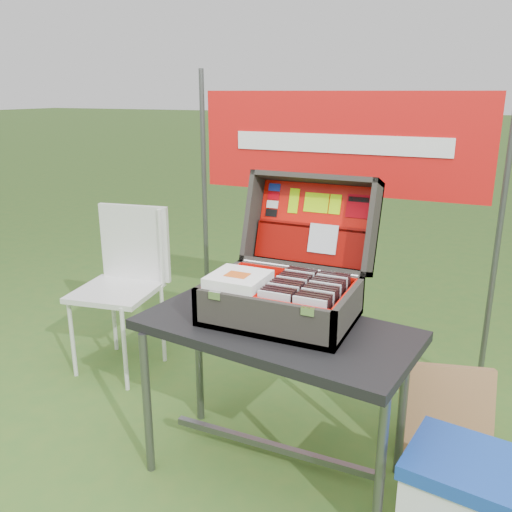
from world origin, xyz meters
The scene contains 95 objects.
ground centered at (0.00, 0.00, 0.00)m, with size 80.00×80.00×0.00m, color #345C21.
table centered at (0.08, 0.02, 0.34)m, with size 1.09×0.55×0.68m, color black, non-canonical shape.
table_top centered at (0.08, 0.02, 0.66)m, with size 1.09×0.55×0.04m, color black.
table_leg_fl centered at (-0.40, -0.20, 0.32)m, with size 0.04×0.04×0.64m, color #59595B.
table_leg_fr centered at (0.57, -0.20, 0.32)m, with size 0.04×0.04×0.64m, color #59595B.
table_leg_bl centered at (-0.40, 0.23, 0.32)m, with size 0.04×0.04×0.64m, color #59595B.
table_leg_br centered at (0.57, 0.23, 0.32)m, with size 0.04×0.04×0.64m, color #59595B.
table_brace centered at (0.08, 0.02, 0.12)m, with size 0.94×0.03×0.03m, color #59595B.
suitcase centered at (0.08, 0.14, 0.95)m, with size 0.58×0.57×0.53m, color #3D3932, non-canonical shape.
suitcase_base_bottom centered at (0.08, 0.08, 0.70)m, with size 0.58×0.41×0.02m, color #3D3932.
suitcase_base_wall_front centered at (0.08, -0.11, 0.76)m, with size 0.58×0.02×0.16m, color #3D3932.
suitcase_base_wall_back centered at (0.08, 0.28, 0.76)m, with size 0.58×0.02×0.16m, color #3D3932.
suitcase_base_wall_left centered at (-0.20, 0.08, 0.76)m, with size 0.02×0.41×0.16m, color #3D3932.
suitcase_base_wall_right centered at (0.36, 0.08, 0.76)m, with size 0.02×0.41×0.16m, color #3D3932.
suitcase_liner_floor centered at (0.08, 0.08, 0.71)m, with size 0.53×0.37×0.01m, color red.
suitcase_latch_left centered at (-0.11, -0.13, 0.83)m, with size 0.05×0.01×0.03m, color silver.
suitcase_latch_right centered at (0.27, -0.13, 0.83)m, with size 0.05×0.01×0.03m, color silver.
suitcase_hinge centered at (0.08, 0.29, 0.84)m, with size 0.02×0.02×0.52m, color silver.
suitcase_lid_back centered at (0.08, 0.49, 0.99)m, with size 0.58×0.41×0.02m, color #3D3932.
suitcase_lid_rim_far centered at (0.08, 0.49, 1.20)m, with size 0.58×0.02×0.16m, color #3D3932.
suitcase_lid_rim_near centered at (0.08, 0.37, 0.83)m, with size 0.58×0.02×0.16m, color #3D3932.
suitcase_lid_rim_left centered at (-0.20, 0.43, 1.01)m, with size 0.02×0.41×0.16m, color #3D3932.
suitcase_lid_rim_right centered at (0.36, 0.43, 1.01)m, with size 0.02×0.41×0.16m, color #3D3932.
suitcase_lid_liner centered at (0.08, 0.48, 1.00)m, with size 0.53×0.36×0.01m, color red.
suitcase_liner_wall_front centered at (0.08, -0.10, 0.77)m, with size 0.53×0.01×0.13m, color red.
suitcase_liner_wall_back centered at (0.08, 0.26, 0.77)m, with size 0.53×0.01×0.13m, color red.
suitcase_liner_wall_left centered at (-0.18, 0.08, 0.77)m, with size 0.01×0.37×0.13m, color red.
suitcase_liner_wall_right centered at (0.34, 0.08, 0.77)m, with size 0.01×0.37×0.13m, color red.
suitcase_lid_pocket centered at (0.08, 0.43, 0.91)m, with size 0.51×0.17×0.03m, color #750702.
suitcase_pocket_edge centered at (0.08, 0.45, 0.99)m, with size 0.50×0.02×0.02m, color #750702.
suitcase_pocket_cd centered at (0.14, 0.42, 0.95)m, with size 0.13×0.13×0.01m, color silver.
lid_sticker_cc_a centered at (-0.13, 0.52, 1.14)m, with size 0.06×0.04×0.00m, color #1933B2.
lid_sticker_cc_b centered at (-0.13, 0.50, 1.10)m, with size 0.06×0.04×0.00m, color #C0000C.
lid_sticker_cc_c centered at (-0.13, 0.49, 1.06)m, with size 0.06×0.04×0.00m, color white.
lid_sticker_cc_d centered at (-0.13, 0.48, 1.03)m, with size 0.06×0.04×0.00m, color black.
lid_card_neon_tall centered at (-0.03, 0.50, 1.09)m, with size 0.05×0.11×0.00m, color #B2F904.
lid_card_neon_main centered at (0.08, 0.50, 1.09)m, with size 0.11×0.09×0.00m, color #B2F904.
lid_card_neon_small centered at (0.17, 0.50, 1.09)m, with size 0.05×0.09×0.00m, color #B2F904.
lid_sticker_band centered at (0.27, 0.50, 1.09)m, with size 0.10×0.10×0.00m, color #C0000C.
lid_sticker_band_bar centered at (0.27, 0.51, 1.12)m, with size 0.09×0.02×0.00m, color black.
cd_left_0 centered at (0.12, -0.08, 0.79)m, with size 0.13×0.01×0.15m, color silver.
cd_left_1 centered at (0.12, -0.05, 0.79)m, with size 0.13×0.01×0.15m, color black.
cd_left_2 centered at (0.12, -0.03, 0.79)m, with size 0.13×0.01×0.15m, color black.
cd_left_3 centered at (0.12, -0.01, 0.79)m, with size 0.13×0.01×0.15m, color black.
cd_left_4 centered at (0.12, 0.01, 0.79)m, with size 0.13×0.01×0.15m, color silver.
cd_left_5 centered at (0.12, 0.04, 0.79)m, with size 0.13×0.01×0.15m, color black.
cd_left_6 centered at (0.12, 0.06, 0.79)m, with size 0.13×0.01×0.15m, color black.
cd_left_7 centered at (0.12, 0.08, 0.79)m, with size 0.13×0.01×0.15m, color black.
cd_left_8 centered at (0.12, 0.10, 0.79)m, with size 0.13×0.01×0.15m, color silver.
cd_left_9 centered at (0.12, 0.13, 0.79)m, with size 0.13×0.01×0.15m, color black.
cd_left_10 centered at (0.12, 0.15, 0.79)m, with size 0.13×0.01×0.15m, color black.
cd_left_11 centered at (0.12, 0.17, 0.79)m, with size 0.13×0.01×0.15m, color black.
cd_left_12 centered at (0.12, 0.20, 0.79)m, with size 0.13×0.01×0.15m, color silver.
cd_left_13 centered at (0.12, 0.22, 0.79)m, with size 0.13×0.01×0.15m, color black.
cd_left_14 centered at (0.12, 0.24, 0.79)m, with size 0.13×0.01×0.15m, color black.
cd_right_0 centered at (0.26, -0.08, 0.79)m, with size 0.13×0.01×0.15m, color silver.
cd_right_1 centered at (0.26, -0.05, 0.79)m, with size 0.13×0.01×0.15m, color black.
cd_right_2 centered at (0.26, -0.03, 0.79)m, with size 0.13×0.01×0.15m, color black.
cd_right_3 centered at (0.26, -0.01, 0.79)m, with size 0.13×0.01×0.15m, color black.
cd_right_4 centered at (0.26, 0.01, 0.79)m, with size 0.13×0.01×0.15m, color silver.
cd_right_5 centered at (0.26, 0.04, 0.79)m, with size 0.13×0.01×0.15m, color black.
cd_right_6 centered at (0.26, 0.06, 0.79)m, with size 0.13×0.01×0.15m, color black.
cd_right_7 centered at (0.26, 0.08, 0.79)m, with size 0.13×0.01×0.15m, color black.
cd_right_8 centered at (0.26, 0.10, 0.79)m, with size 0.13×0.01×0.15m, color silver.
cd_right_9 centered at (0.26, 0.13, 0.79)m, with size 0.13×0.01×0.15m, color black.
cd_right_10 centered at (0.26, 0.15, 0.79)m, with size 0.13×0.01×0.15m, color black.
cd_right_11 centered at (0.26, 0.17, 0.79)m, with size 0.13×0.01×0.15m, color black.
cd_right_12 centered at (0.26, 0.20, 0.79)m, with size 0.13×0.01×0.15m, color silver.
cd_right_13 centered at (0.26, 0.22, 0.79)m, with size 0.13×0.01×0.15m, color black.
cd_right_14 centered at (0.26, 0.24, 0.79)m, with size 0.13×0.01×0.15m, color black.
songbook_0 centered at (-0.07, 0.00, 0.84)m, with size 0.22×0.22×0.01m, color white.
songbook_1 centered at (-0.07, 0.00, 0.85)m, with size 0.22×0.22×0.01m, color white.
songbook_2 centered at (-0.07, 0.00, 0.85)m, with size 0.22×0.22×0.01m, color white.
songbook_3 centered at (-0.07, 0.00, 0.86)m, with size 0.22×0.22×0.01m, color white.
songbook_4 centered at (-0.07, 0.00, 0.86)m, with size 0.22×0.22×0.01m, color white.
songbook_5 centered at (-0.07, 0.00, 0.87)m, with size 0.22×0.22×0.01m, color white.
songbook_6 centered at (-0.07, 0.00, 0.87)m, with size 0.22×0.22×0.01m, color white.
songbook_7 centered at (-0.07, 0.00, 0.88)m, with size 0.22×0.22×0.01m, color white.
songbook_graphic centered at (-0.07, -0.01, 0.88)m, with size 0.09×0.07×0.00m, color #D85919.
cooler centered at (0.88, -0.12, 0.20)m, with size 0.45×0.34×0.40m, color white, non-canonical shape.
cooler_lid centered at (0.88, -0.12, 0.37)m, with size 0.45×0.34×0.05m, color #153E9B.
chair centered at (-1.09, 0.48, 0.47)m, with size 0.43×0.47×0.94m, color silver, non-canonical shape.
chair_seat centered at (-1.09, 0.48, 0.48)m, with size 0.43×0.43×0.03m, color silver.
chair_backrest centered at (-1.09, 0.68, 0.72)m, with size 0.43×0.03×0.45m, color silver.
chair_leg_fl centered at (-1.27, 0.29, 0.24)m, with size 0.02×0.02×0.48m, color silver.
chair_leg_fr centered at (-0.91, 0.29, 0.24)m, with size 0.02×0.02×0.48m, color silver.
chair_leg_bl centered at (-1.27, 0.66, 0.24)m, with size 0.02×0.02×0.48m, color silver.
chair_leg_br centered at (-0.91, 0.66, 0.24)m, with size 0.02×0.02×0.48m, color silver.
chair_upright_left centered at (-1.27, 0.68, 0.71)m, with size 0.02×0.02×0.45m, color silver.
chair_upright_right centered at (-0.91, 0.68, 0.71)m, with size 0.02×0.02×0.45m, color silver.
cardboard_box centered at (0.73, 0.44, 0.21)m, with size 0.40×0.06×0.42m, color olive.
banner_post_left centered at (-0.85, 1.10, 0.85)m, with size 0.03×0.03×1.70m, color #59595B.
banner_post_right centered at (0.85, 1.10, 0.85)m, with size 0.03×0.03×1.70m, color #59595B.
banner centered at (0.00, 1.09, 1.30)m, with size 1.60×0.01×0.55m, color red.
banner_text centered at (0.00, 1.08, 1.30)m, with size 1.20×0.00×0.10m, color white.
Camera 1 is at (0.84, -1.81, 1.57)m, focal length 38.00 mm.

